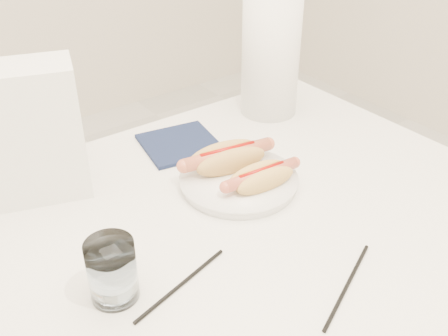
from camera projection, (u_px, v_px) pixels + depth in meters
table at (199, 255)px, 0.93m from camera, size 1.20×0.80×0.75m
plate at (239, 182)px, 1.01m from camera, size 0.29×0.29×0.02m
hotdog_left at (227, 158)px, 1.02m from camera, size 0.19×0.10×0.05m
hotdog_right at (261, 177)px, 0.97m from camera, size 0.16×0.07×0.04m
water_glass at (112, 271)px, 0.74m from camera, size 0.07×0.07×0.10m
chopstick_near at (181, 284)px, 0.78m from camera, size 0.19×0.06×0.01m
chopstick_far at (347, 285)px, 0.78m from camera, size 0.19×0.09×0.01m
napkin_box at (27, 133)px, 0.93m from camera, size 0.21×0.16×0.25m
navy_napkin at (180, 144)px, 1.15m from camera, size 0.18×0.18×0.01m
paper_towel_roll at (271, 52)px, 1.21m from camera, size 0.18×0.18×0.31m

